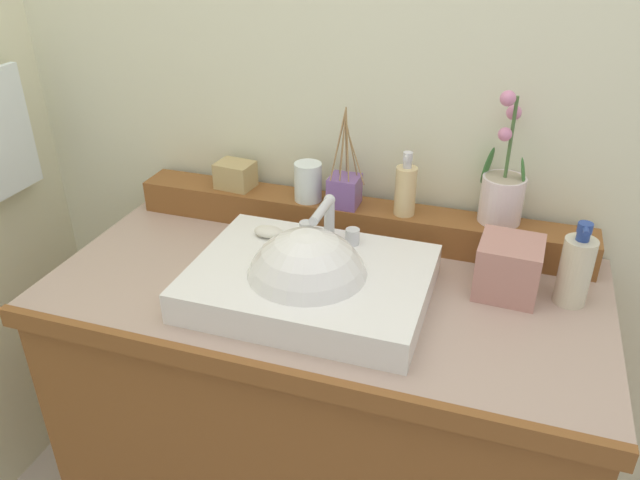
{
  "coord_description": "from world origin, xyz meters",
  "views": [
    {
      "loc": [
        0.36,
        -1.12,
        1.59
      ],
      "look_at": [
        -0.01,
        -0.02,
        0.95
      ],
      "focal_mm": 35.03,
      "sensor_mm": 36.0,
      "label": 1
    }
  ],
  "objects_px": {
    "tumbler_cup": "(308,182)",
    "tissue_box": "(509,268)",
    "hand_towel": "(1,134)",
    "trinket_box": "(235,175)",
    "sink_basin": "(309,286)",
    "potted_plant": "(502,190)",
    "lotion_bottle": "(575,270)",
    "reed_diffuser": "(344,190)",
    "soap_dispenser": "(406,189)",
    "soap_bar": "(269,232)"
  },
  "relations": [
    {
      "from": "sink_basin",
      "to": "soap_dispenser",
      "type": "xyz_separation_m",
      "value": [
        0.14,
        0.3,
        0.12
      ]
    },
    {
      "from": "sink_basin",
      "to": "potted_plant",
      "type": "distance_m",
      "value": 0.51
    },
    {
      "from": "trinket_box",
      "to": "soap_dispenser",
      "type": "bearing_deg",
      "value": 3.53
    },
    {
      "from": "potted_plant",
      "to": "soap_dispenser",
      "type": "bearing_deg",
      "value": -171.12
    },
    {
      "from": "sink_basin",
      "to": "soap_dispenser",
      "type": "distance_m",
      "value": 0.35
    },
    {
      "from": "trinket_box",
      "to": "hand_towel",
      "type": "bearing_deg",
      "value": -159.01
    },
    {
      "from": "tumbler_cup",
      "to": "tissue_box",
      "type": "relative_size",
      "value": 0.75
    },
    {
      "from": "hand_towel",
      "to": "lotion_bottle",
      "type": "bearing_deg",
      "value": 0.22
    },
    {
      "from": "reed_diffuser",
      "to": "potted_plant",
      "type": "bearing_deg",
      "value": 4.98
    },
    {
      "from": "soap_bar",
      "to": "potted_plant",
      "type": "xyz_separation_m",
      "value": [
        0.5,
        0.22,
        0.08
      ]
    },
    {
      "from": "tumbler_cup",
      "to": "tissue_box",
      "type": "distance_m",
      "value": 0.53
    },
    {
      "from": "potted_plant",
      "to": "lotion_bottle",
      "type": "distance_m",
      "value": 0.26
    },
    {
      "from": "sink_basin",
      "to": "hand_towel",
      "type": "bearing_deg",
      "value": 170.01
    },
    {
      "from": "hand_towel",
      "to": "reed_diffuser",
      "type": "bearing_deg",
      "value": 9.28
    },
    {
      "from": "hand_towel",
      "to": "trinket_box",
      "type": "bearing_deg",
      "value": 15.31
    },
    {
      "from": "sink_basin",
      "to": "soap_dispenser",
      "type": "relative_size",
      "value": 3.16
    },
    {
      "from": "reed_diffuser",
      "to": "lotion_bottle",
      "type": "height_order",
      "value": "reed_diffuser"
    },
    {
      "from": "soap_bar",
      "to": "soap_dispenser",
      "type": "bearing_deg",
      "value": 34.1
    },
    {
      "from": "tissue_box",
      "to": "lotion_bottle",
      "type": "bearing_deg",
      "value": 1.91
    },
    {
      "from": "reed_diffuser",
      "to": "tissue_box",
      "type": "height_order",
      "value": "reed_diffuser"
    },
    {
      "from": "sink_basin",
      "to": "potted_plant",
      "type": "height_order",
      "value": "potted_plant"
    },
    {
      "from": "trinket_box",
      "to": "potted_plant",
      "type": "bearing_deg",
      "value": 7.15
    },
    {
      "from": "soap_bar",
      "to": "hand_towel",
      "type": "bearing_deg",
      "value": 176.68
    },
    {
      "from": "soap_dispenser",
      "to": "trinket_box",
      "type": "height_order",
      "value": "soap_dispenser"
    },
    {
      "from": "lotion_bottle",
      "to": "tissue_box",
      "type": "bearing_deg",
      "value": -178.09
    },
    {
      "from": "tumbler_cup",
      "to": "hand_towel",
      "type": "relative_size",
      "value": 0.3
    },
    {
      "from": "soap_bar",
      "to": "trinket_box",
      "type": "distance_m",
      "value": 0.27
    },
    {
      "from": "sink_basin",
      "to": "lotion_bottle",
      "type": "xyz_separation_m",
      "value": [
        0.53,
        0.16,
        0.05
      ]
    },
    {
      "from": "lotion_bottle",
      "to": "tissue_box",
      "type": "xyz_separation_m",
      "value": [
        -0.13,
        -0.0,
        -0.02
      ]
    },
    {
      "from": "soap_bar",
      "to": "soap_dispenser",
      "type": "distance_m",
      "value": 0.34
    },
    {
      "from": "tumbler_cup",
      "to": "hand_towel",
      "type": "distance_m",
      "value": 0.81
    },
    {
      "from": "tumbler_cup",
      "to": "potted_plant",
      "type": "bearing_deg",
      "value": 3.95
    },
    {
      "from": "tumbler_cup",
      "to": "reed_diffuser",
      "type": "distance_m",
      "value": 0.1
    },
    {
      "from": "tumbler_cup",
      "to": "trinket_box",
      "type": "height_order",
      "value": "tumbler_cup"
    },
    {
      "from": "soap_dispenser",
      "to": "reed_diffuser",
      "type": "bearing_deg",
      "value": 179.24
    },
    {
      "from": "sink_basin",
      "to": "tissue_box",
      "type": "bearing_deg",
      "value": 21.86
    },
    {
      "from": "trinket_box",
      "to": "sink_basin",
      "type": "bearing_deg",
      "value": -39.7
    },
    {
      "from": "sink_basin",
      "to": "lotion_bottle",
      "type": "distance_m",
      "value": 0.56
    },
    {
      "from": "sink_basin",
      "to": "hand_towel",
      "type": "xyz_separation_m",
      "value": [
        -0.9,
        0.16,
        0.18
      ]
    },
    {
      "from": "sink_basin",
      "to": "hand_towel",
      "type": "distance_m",
      "value": 0.93
    },
    {
      "from": "tissue_box",
      "to": "hand_towel",
      "type": "xyz_separation_m",
      "value": [
        -1.3,
        -0.0,
        0.16
      ]
    },
    {
      "from": "lotion_bottle",
      "to": "hand_towel",
      "type": "relative_size",
      "value": 0.57
    },
    {
      "from": "potted_plant",
      "to": "tumbler_cup",
      "type": "distance_m",
      "value": 0.47
    },
    {
      "from": "soap_dispenser",
      "to": "hand_towel",
      "type": "xyz_separation_m",
      "value": [
        -1.04,
        -0.14,
        0.07
      ]
    },
    {
      "from": "sink_basin",
      "to": "reed_diffuser",
      "type": "relative_size",
      "value": 2.0
    },
    {
      "from": "soap_bar",
      "to": "tumbler_cup",
      "type": "xyz_separation_m",
      "value": [
        0.03,
        0.19,
        0.05
      ]
    },
    {
      "from": "tissue_box",
      "to": "hand_towel",
      "type": "relative_size",
      "value": 0.4
    },
    {
      "from": "soap_dispenser",
      "to": "reed_diffuser",
      "type": "height_order",
      "value": "reed_diffuser"
    },
    {
      "from": "soap_dispenser",
      "to": "reed_diffuser",
      "type": "distance_m",
      "value": 0.15
    },
    {
      "from": "sink_basin",
      "to": "tissue_box",
      "type": "height_order",
      "value": "sink_basin"
    }
  ]
}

